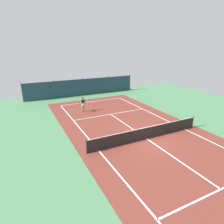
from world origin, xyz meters
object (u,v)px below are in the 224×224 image
Objects in this scene: tennis_ball_near_player at (91,107)px; tennis_ball_by_sideline at (106,109)px; tennis_net at (147,133)px; parked_car at (81,86)px; tennis_player at (83,104)px; tennis_ball_midcourt at (100,103)px.

tennis_ball_near_player and tennis_ball_by_sideline have the same top height.
parked_car reaches higher than tennis_net.
tennis_player is at bearing 176.70° from tennis_ball_by_sideline.
tennis_player reaches higher than tennis_ball_by_sideline.
tennis_ball_near_player is 8.92m from parked_car.
tennis_net is at bearing -93.24° from tennis_ball_midcourt.
tennis_player reaches higher than tennis_ball_near_player.
parked_car is at bearing 88.31° from tennis_net.
tennis_player is 2.88m from tennis_ball_by_sideline.
tennis_ball_midcourt is 0.01× the size of parked_car.
parked_car is at bearing -97.20° from tennis_player.
tennis_player is at bearing -140.92° from tennis_ball_midcourt.
tennis_ball_near_player is 1.88m from tennis_ball_by_sideline.
tennis_ball_near_player is at bearing 71.51° from parked_car.
tennis_ball_midcourt is at bearing 38.64° from tennis_ball_near_player.
tennis_ball_by_sideline is (1.41, -1.24, 0.00)m from tennis_ball_near_player.
tennis_ball_near_player and tennis_ball_midcourt have the same top height.
tennis_net is 153.33× the size of tennis_ball_near_player.
tennis_ball_near_player is 1.00× the size of tennis_ball_midcourt.
tennis_net is at bearing 115.15° from tennis_player.
parked_car reaches higher than tennis_ball_near_player.
tennis_ball_by_sideline is (0.33, 8.35, -0.48)m from tennis_net.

